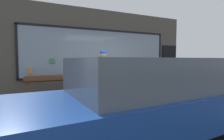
{
  "coord_description": "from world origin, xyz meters",
  "views": [
    {
      "loc": [
        -2.84,
        -4.63,
        1.39
      ],
      "look_at": [
        -0.21,
        0.91,
        1.01
      ],
      "focal_mm": 28.0,
      "sensor_mm": 36.0,
      "label": 1
    }
  ],
  "objects_px": {
    "small_dog": "(89,95)",
    "parked_car": "(146,98)",
    "display_table_right": "(150,76)",
    "person_browsing": "(103,72)",
    "sandwich_board_sign": "(185,79)",
    "display_table_left": "(71,80)"
  },
  "relations": [
    {
      "from": "sandwich_board_sign",
      "to": "small_dog",
      "type": "bearing_deg",
      "value": 174.48
    },
    {
      "from": "display_table_left",
      "to": "sandwich_board_sign",
      "type": "height_order",
      "value": "sandwich_board_sign"
    },
    {
      "from": "display_table_left",
      "to": "person_browsing",
      "type": "distance_m",
      "value": 1.11
    },
    {
      "from": "sandwich_board_sign",
      "to": "parked_car",
      "type": "height_order",
      "value": "parked_car"
    },
    {
      "from": "small_dog",
      "to": "sandwich_board_sign",
      "type": "bearing_deg",
      "value": -79.78
    },
    {
      "from": "display_table_right",
      "to": "small_dog",
      "type": "relative_size",
      "value": 5.1
    },
    {
      "from": "display_table_left",
      "to": "sandwich_board_sign",
      "type": "relative_size",
      "value": 3.11
    },
    {
      "from": "person_browsing",
      "to": "small_dog",
      "type": "relative_size",
      "value": 3.12
    },
    {
      "from": "small_dog",
      "to": "parked_car",
      "type": "xyz_separation_m",
      "value": [
        0.12,
        -2.75,
        0.43
      ]
    },
    {
      "from": "display_table_right",
      "to": "sandwich_board_sign",
      "type": "height_order",
      "value": "sandwich_board_sign"
    },
    {
      "from": "small_dog",
      "to": "sandwich_board_sign",
      "type": "xyz_separation_m",
      "value": [
        4.94,
        0.79,
        0.15
      ]
    },
    {
      "from": "display_table_left",
      "to": "display_table_right",
      "type": "distance_m",
      "value": 3.23
    },
    {
      "from": "display_table_right",
      "to": "sandwich_board_sign",
      "type": "xyz_separation_m",
      "value": [
        2.12,
        0.15,
        -0.26
      ]
    },
    {
      "from": "display_table_right",
      "to": "parked_car",
      "type": "relative_size",
      "value": 0.64
    },
    {
      "from": "display_table_left",
      "to": "person_browsing",
      "type": "xyz_separation_m",
      "value": [
        0.93,
        -0.53,
        0.3
      ]
    },
    {
      "from": "display_table_right",
      "to": "sandwich_board_sign",
      "type": "bearing_deg",
      "value": 4.0
    },
    {
      "from": "person_browsing",
      "to": "display_table_right",
      "type": "bearing_deg",
      "value": -79.75
    },
    {
      "from": "display_table_left",
      "to": "person_browsing",
      "type": "relative_size",
      "value": 1.63
    },
    {
      "from": "display_table_left",
      "to": "sandwich_board_sign",
      "type": "bearing_deg",
      "value": 1.56
    },
    {
      "from": "parked_car",
      "to": "person_browsing",
      "type": "bearing_deg",
      "value": 79.42
    },
    {
      "from": "display_table_left",
      "to": "small_dog",
      "type": "height_order",
      "value": "display_table_left"
    },
    {
      "from": "sandwich_board_sign",
      "to": "parked_car",
      "type": "relative_size",
      "value": 0.2
    }
  ]
}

